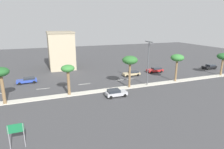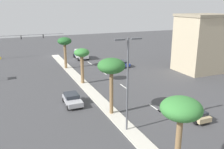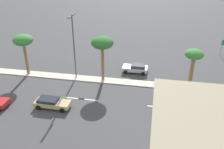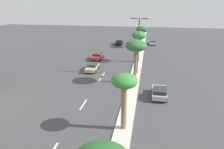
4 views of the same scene
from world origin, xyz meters
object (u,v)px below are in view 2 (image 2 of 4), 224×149
at_px(street_lamp_outboard, 128,78).
at_px(sedan_tan_outboard, 193,113).
at_px(palm_tree_inboard, 65,43).
at_px(sedan_blue_front, 122,63).
at_px(sedan_silver_center, 72,99).
at_px(traffic_signal_gantry, 17,42).
at_px(commercial_building, 202,43).
at_px(palm_tree_near, 181,111).
at_px(palm_tree_front, 111,67).
at_px(palm_tree_far, 82,55).
at_px(box_truck, 81,54).

height_order(street_lamp_outboard, sedan_tan_outboard, street_lamp_outboard).
distance_m(palm_tree_inboard, street_lamp_outboard, 28.36).
bearing_deg(sedan_blue_front, sedan_silver_center, 47.11).
bearing_deg(traffic_signal_gantry, sedan_blue_front, 137.75).
distance_m(commercial_building, palm_tree_near, 33.94).
relative_size(palm_tree_front, palm_tree_near, 1.06).
xyz_separation_m(commercial_building, street_lamp_outboard, (24.38, 15.91, 0.23)).
xyz_separation_m(palm_tree_far, street_lamp_outboard, (0.25, 17.28, 0.91)).
height_order(palm_tree_inboard, palm_tree_far, palm_tree_inboard).
distance_m(traffic_signal_gantry, sedan_silver_center, 35.18).
xyz_separation_m(commercial_building, palm_tree_inboard, (24.51, -12.44, -0.19)).
relative_size(palm_tree_far, palm_tree_front, 0.86).
xyz_separation_m(street_lamp_outboard, box_truck, (-5.42, -36.04, -4.59)).
xyz_separation_m(palm_tree_front, sedan_blue_front, (-11.37, -20.93, -5.20)).
distance_m(commercial_building, box_truck, 27.99).
bearing_deg(street_lamp_outboard, palm_tree_front, -91.21).
relative_size(commercial_building, sedan_blue_front, 2.47).
height_order(sedan_tan_outboard, box_truck, box_truck).
xyz_separation_m(sedan_silver_center, box_truck, (-9.03, -26.95, 0.51)).
bearing_deg(commercial_building, sedan_silver_center, 13.70).
bearing_deg(traffic_signal_gantry, palm_tree_far, 108.94).
bearing_deg(traffic_signal_gantry, palm_tree_inboard, 119.47).
distance_m(palm_tree_far, sedan_blue_front, 14.42).
distance_m(traffic_signal_gantry, palm_tree_far, 27.99).
bearing_deg(sedan_silver_center, palm_tree_far, -115.27).
distance_m(palm_tree_inboard, palm_tree_front, 23.98).
distance_m(palm_tree_front, palm_tree_near, 12.39).
relative_size(palm_tree_near, sedan_blue_front, 1.43).
bearing_deg(commercial_building, sedan_blue_front, -36.05).
relative_size(palm_tree_front, sedan_blue_front, 1.51).
xyz_separation_m(commercial_building, palm_tree_near, (24.09, 23.91, -0.04)).
relative_size(sedan_tan_outboard, sedan_silver_center, 1.12).
distance_m(palm_tree_far, palm_tree_near, 25.29).
bearing_deg(palm_tree_far, street_lamp_outboard, 89.17).
xyz_separation_m(palm_tree_front, sedan_tan_outboard, (-8.43, 4.81, -5.24)).
bearing_deg(box_truck, palm_tree_far, 74.60).
height_order(traffic_signal_gantry, palm_tree_near, palm_tree_near).
bearing_deg(sedan_blue_front, commercial_building, 143.95).
distance_m(palm_tree_inboard, sedan_tan_outboard, 30.43).
xyz_separation_m(palm_tree_inboard, palm_tree_far, (-0.38, 11.08, -0.49)).
relative_size(palm_tree_far, sedan_silver_center, 1.45).
height_order(commercial_building, palm_tree_front, commercial_building).
distance_m(palm_tree_far, sedan_tan_outboard, 20.01).
distance_m(sedan_silver_center, box_truck, 28.43).
distance_m(palm_tree_far, box_truck, 19.81).
xyz_separation_m(commercial_building, palm_tree_front, (24.29, 11.53, 0.29)).
bearing_deg(box_truck, palm_tree_near, 83.36).
height_order(commercial_building, palm_tree_inboard, commercial_building).
distance_m(palm_tree_near, sedan_tan_outboard, 12.21).
bearing_deg(street_lamp_outboard, sedan_silver_center, -68.30).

